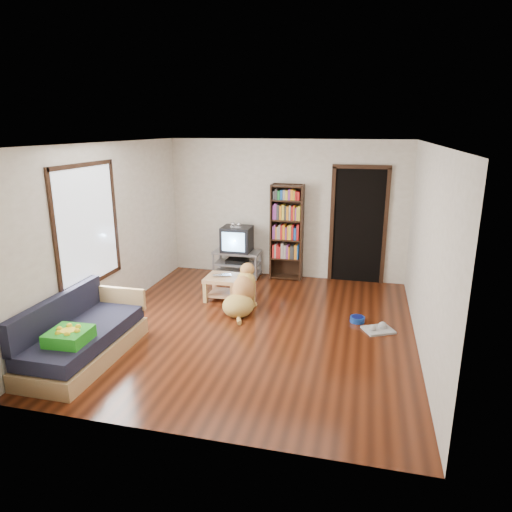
% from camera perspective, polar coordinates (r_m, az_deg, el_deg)
% --- Properties ---
extents(ground, '(5.00, 5.00, 0.00)m').
position_cam_1_polar(ground, '(6.70, -0.23, -8.92)').
color(ground, '#51200E').
rests_on(ground, ground).
extents(ceiling, '(5.00, 5.00, 0.00)m').
position_cam_1_polar(ceiling, '(6.09, -0.26, 13.89)').
color(ceiling, white).
rests_on(ceiling, ground).
extents(wall_back, '(4.50, 0.00, 4.50)m').
position_cam_1_polar(wall_back, '(8.67, 3.77, 5.79)').
color(wall_back, silver).
rests_on(wall_back, ground).
extents(wall_front, '(4.50, 0.00, 4.50)m').
position_cam_1_polar(wall_front, '(4.01, -8.96, -6.47)').
color(wall_front, silver).
rests_on(wall_front, ground).
extents(wall_left, '(0.00, 5.00, 5.00)m').
position_cam_1_polar(wall_left, '(7.14, -18.07, 2.87)').
color(wall_left, silver).
rests_on(wall_left, ground).
extents(wall_right, '(0.00, 5.00, 5.00)m').
position_cam_1_polar(wall_right, '(6.15, 20.57, 0.61)').
color(wall_right, silver).
rests_on(wall_right, ground).
extents(green_cushion, '(0.46, 0.46, 0.15)m').
position_cam_1_polar(green_cushion, '(5.73, -22.33, -9.26)').
color(green_cushion, '#2A981C').
rests_on(green_cushion, sofa).
extents(laptop, '(0.36, 0.30, 0.02)m').
position_cam_1_polar(laptop, '(7.62, -4.25, -2.53)').
color(laptop, '#B8B8BC').
rests_on(laptop, coffee_table).
extents(dog_bowl, '(0.22, 0.22, 0.08)m').
position_cam_1_polar(dog_bowl, '(7.03, 12.56, -7.73)').
color(dog_bowl, navy).
rests_on(dog_bowl, ground).
extents(grey_rag, '(0.50, 0.47, 0.03)m').
position_cam_1_polar(grey_rag, '(6.82, 15.03, -8.91)').
color(grey_rag, '#9B9B9B').
rests_on(grey_rag, ground).
extents(window, '(0.03, 1.46, 1.70)m').
position_cam_1_polar(window, '(6.68, -20.31, 3.57)').
color(window, white).
rests_on(window, wall_left).
extents(doorway, '(1.03, 0.05, 2.19)m').
position_cam_1_polar(doorway, '(8.56, 12.68, 4.07)').
color(doorway, black).
rests_on(doorway, wall_back).
extents(tv_stand, '(0.90, 0.45, 0.50)m').
position_cam_1_polar(tv_stand, '(8.87, -2.37, -0.81)').
color(tv_stand, '#99999E').
rests_on(tv_stand, ground).
extents(crt_tv, '(0.55, 0.52, 0.58)m').
position_cam_1_polar(crt_tv, '(8.76, -2.37, 2.20)').
color(crt_tv, black).
rests_on(crt_tv, tv_stand).
extents(bookshelf, '(0.60, 0.30, 1.80)m').
position_cam_1_polar(bookshelf, '(8.57, 3.88, 3.62)').
color(bookshelf, black).
rests_on(bookshelf, ground).
extents(sofa, '(0.80, 1.80, 0.80)m').
position_cam_1_polar(sofa, '(6.18, -20.92, -9.63)').
color(sofa, tan).
rests_on(sofa, ground).
extents(coffee_table, '(0.55, 0.55, 0.40)m').
position_cam_1_polar(coffee_table, '(7.69, -4.16, -3.39)').
color(coffee_table, tan).
rests_on(coffee_table, ground).
extents(dog, '(0.57, 0.95, 0.77)m').
position_cam_1_polar(dog, '(7.15, -1.76, -4.85)').
color(dog, tan).
rests_on(dog, ground).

